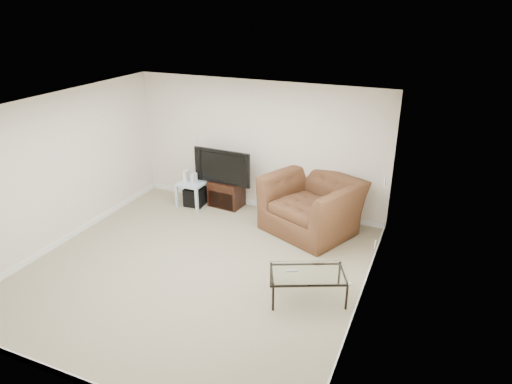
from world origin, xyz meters
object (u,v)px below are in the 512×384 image
at_px(tv_stand, 226,193).
at_px(television, 225,165).
at_px(coffee_table, 307,285).
at_px(recliner, 312,196).
at_px(side_table, 193,193).
at_px(subwoofer, 195,197).

height_order(tv_stand, television, television).
height_order(television, coffee_table, television).
height_order(television, recliner, recliner).
bearing_deg(coffee_table, tv_stand, 135.95).
bearing_deg(coffee_table, side_table, 145.41).
bearing_deg(recliner, tv_stand, -166.82).
bearing_deg(subwoofer, tv_stand, 19.26).
height_order(tv_stand, side_table, tv_stand).
distance_m(side_table, subwoofer, 0.08).
distance_m(tv_stand, television, 0.60).
xyz_separation_m(tv_stand, television, (-0.00, -0.03, 0.60)).
bearing_deg(recliner, coffee_table, -50.78).
relative_size(tv_stand, coffee_table, 0.60).
bearing_deg(television, subwoofer, -160.64).
distance_m(tv_stand, recliner, 1.93).
distance_m(television, side_table, 0.91).
bearing_deg(tv_stand, side_table, -154.74).
distance_m(subwoofer, recliner, 2.51).
bearing_deg(tv_stand, television, -90.00).
xyz_separation_m(recliner, coffee_table, (0.54, -1.97, -0.46)).
height_order(side_table, coffee_table, side_table).
bearing_deg(coffee_table, subwoofer, 144.89).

